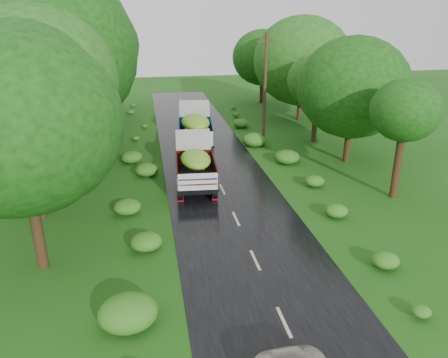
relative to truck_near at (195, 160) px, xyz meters
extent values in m
plane|color=#194F11|center=(1.45, -13.36, -1.50)|extent=(120.00, 120.00, 0.00)
cube|color=black|center=(1.45, -8.36, -1.49)|extent=(6.50, 80.00, 0.02)
cube|color=#BFB78C|center=(1.45, -13.36, -1.48)|extent=(0.12, 1.60, 0.00)
cube|color=#BFB78C|center=(1.45, -9.36, -1.48)|extent=(0.12, 1.60, 0.00)
cube|color=#BFB78C|center=(1.45, -5.36, -1.48)|extent=(0.12, 1.60, 0.00)
cube|color=#BFB78C|center=(1.45, -1.36, -1.48)|extent=(0.12, 1.60, 0.00)
cube|color=#BFB78C|center=(1.45, 2.64, -1.48)|extent=(0.12, 1.60, 0.00)
cube|color=#BFB78C|center=(1.45, 6.64, -1.48)|extent=(0.12, 1.60, 0.00)
cube|color=#BFB78C|center=(1.45, 10.64, -1.48)|extent=(0.12, 1.60, 0.00)
cube|color=#BFB78C|center=(1.45, 14.64, -1.48)|extent=(0.12, 1.60, 0.00)
cube|color=#BFB78C|center=(1.45, 18.64, -1.48)|extent=(0.12, 1.60, 0.00)
cube|color=#BFB78C|center=(1.45, 22.64, -1.48)|extent=(0.12, 1.60, 0.00)
cube|color=#BFB78C|center=(1.45, 26.64, -1.48)|extent=(0.12, 1.60, 0.00)
cube|color=black|center=(-0.02, -0.31, -0.86)|extent=(2.07, 5.64, 0.28)
cylinder|color=black|center=(-0.84, 1.76, -1.01)|extent=(0.34, 1.00, 0.98)
cylinder|color=black|center=(1.07, 1.63, -1.01)|extent=(0.34, 1.00, 0.98)
cylinder|color=black|center=(-1.06, -1.51, -1.01)|extent=(0.34, 1.00, 0.98)
cylinder|color=black|center=(0.85, -1.63, -1.01)|extent=(0.34, 1.00, 0.98)
cylinder|color=black|center=(-1.13, -2.51, -1.01)|extent=(0.34, 1.00, 0.98)
cylinder|color=black|center=(0.78, -2.64, -1.01)|extent=(0.34, 1.00, 0.98)
cube|color=maroon|center=(-1.15, -2.84, -1.22)|extent=(0.34, 0.06, 0.44)
cube|color=maroon|center=(0.76, -2.97, -1.22)|extent=(0.34, 0.06, 0.44)
cube|color=silver|center=(0.13, 1.90, 0.21)|extent=(2.29, 2.01, 1.87)
cube|color=black|center=(-0.09, -1.34, -0.64)|extent=(2.54, 4.37, 0.16)
cube|color=#410E0B|center=(-1.18, -1.27, -0.10)|extent=(0.36, 4.23, 0.93)
cube|color=#410E0B|center=(1.00, -1.42, -0.10)|extent=(0.36, 4.23, 0.93)
cube|color=#410E0B|center=(0.05, 0.73, -0.10)|extent=(2.26, 0.23, 0.93)
cube|color=silver|center=(-0.23, -3.42, -0.10)|extent=(2.26, 0.23, 0.93)
ellipsoid|color=#50971B|center=(-0.09, -1.34, 0.49)|extent=(2.14, 3.67, 0.98)
cube|color=black|center=(0.95, 7.69, -0.79)|extent=(2.47, 6.31, 0.31)
cylinder|color=black|center=(0.11, 10.02, -0.95)|extent=(0.41, 1.12, 1.09)
cylinder|color=black|center=(2.22, 9.81, -0.95)|extent=(0.41, 1.12, 1.09)
cylinder|color=black|center=(-0.24, 6.40, -0.95)|extent=(0.41, 1.12, 1.09)
cylinder|color=black|center=(1.87, 6.19, -0.95)|extent=(0.41, 1.12, 1.09)
cylinder|color=black|center=(-0.35, 5.28, -0.95)|extent=(0.41, 1.12, 1.09)
cylinder|color=black|center=(1.76, 5.08, -0.95)|extent=(0.41, 1.12, 1.09)
cube|color=maroon|center=(-0.38, 4.91, -1.19)|extent=(0.37, 0.08, 0.49)
cube|color=maroon|center=(1.73, 4.71, -1.19)|extent=(0.37, 0.08, 0.49)
cube|color=silver|center=(1.19, 10.13, 0.40)|extent=(2.60, 2.30, 2.08)
cube|color=black|center=(0.84, 6.54, -0.55)|extent=(2.95, 4.92, 0.17)
cube|color=navy|center=(-0.37, 6.66, 0.06)|extent=(0.54, 4.69, 1.04)
cube|color=navy|center=(2.05, 6.43, 0.06)|extent=(0.54, 4.69, 1.04)
cube|color=navy|center=(1.06, 8.84, 0.06)|extent=(2.51, 0.33, 1.04)
cube|color=silver|center=(0.62, 4.25, 0.06)|extent=(2.51, 0.33, 1.04)
ellipsoid|color=#50971B|center=(0.84, 6.54, 0.71)|extent=(2.48, 4.13, 1.09)
cylinder|color=#382616|center=(6.11, 6.69, 2.74)|extent=(0.25, 0.25, 8.48)
cube|color=#382616|center=(6.11, 6.69, 6.35)|extent=(1.49, 0.21, 0.11)
cylinder|color=black|center=(-7.30, -8.23, 1.96)|extent=(0.45, 0.45, 6.92)
ellipsoid|color=#0C400E|center=(-7.30, -8.23, 4.59)|extent=(3.90, 3.90, 3.51)
cylinder|color=black|center=(-8.29, -3.25, 2.22)|extent=(0.46, 0.46, 7.44)
ellipsoid|color=#0C400E|center=(-8.29, -3.25, 5.05)|extent=(3.72, 3.72, 3.35)
cylinder|color=black|center=(-8.80, 1.59, 2.01)|extent=(0.45, 0.45, 7.02)
ellipsoid|color=#0C400E|center=(-8.80, 1.59, 4.68)|extent=(4.33, 4.33, 3.90)
cylinder|color=black|center=(-9.92, 7.52, 2.65)|extent=(0.48, 0.48, 8.30)
ellipsoid|color=#0C400E|center=(-9.92, 7.52, 5.80)|extent=(5.28, 5.28, 4.75)
cylinder|color=black|center=(-9.08, 13.58, 2.11)|extent=(0.45, 0.45, 7.22)
ellipsoid|color=#0C400E|center=(-9.08, 13.58, 4.86)|extent=(3.17, 3.17, 2.86)
cylinder|color=black|center=(-8.98, 16.85, 2.46)|extent=(0.47, 0.47, 7.92)
ellipsoid|color=#0C400E|center=(-8.98, 16.85, 5.47)|extent=(4.58, 4.58, 4.12)
cylinder|color=black|center=(-7.46, 22.13, 2.32)|extent=(0.46, 0.46, 7.63)
ellipsoid|color=#0C400E|center=(-7.46, 22.13, 5.22)|extent=(4.26, 4.26, 3.84)
cylinder|color=black|center=(10.81, -4.17, 1.34)|extent=(0.42, 0.42, 5.67)
ellipsoid|color=#175014|center=(10.81, -4.17, 3.49)|extent=(2.73, 2.73, 2.46)
cylinder|color=black|center=(10.91, 2.22, 1.43)|extent=(0.42, 0.42, 5.85)
ellipsoid|color=#175014|center=(10.91, 2.22, 3.65)|extent=(3.86, 3.86, 3.47)
cylinder|color=black|center=(10.56, 7.46, 1.29)|extent=(0.41, 0.41, 5.57)
ellipsoid|color=#175014|center=(10.56, 7.46, 3.40)|extent=(3.09, 3.09, 2.78)
cylinder|color=black|center=(11.87, 14.79, 1.65)|extent=(0.43, 0.43, 6.28)
ellipsoid|color=#175014|center=(11.87, 14.79, 4.03)|extent=(4.26, 4.26, 3.84)
cylinder|color=black|center=(10.36, 23.30, 1.37)|extent=(0.42, 0.42, 5.74)
ellipsoid|color=#175014|center=(10.36, 23.30, 3.55)|extent=(3.67, 3.67, 3.30)
camera|label=1|loc=(-2.72, -24.88, 8.43)|focal=35.00mm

